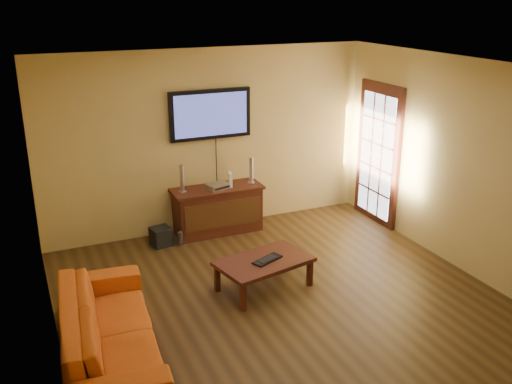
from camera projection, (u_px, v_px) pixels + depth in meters
ground_plane at (283, 301)px, 6.71m from camera, size 5.00×5.00×0.00m
room_walls at (261, 150)px, 6.68m from camera, size 5.00×5.00×5.00m
french_door at (378, 156)px, 8.76m from camera, size 0.07×1.02×2.22m
media_console at (218, 210)px, 8.52m from camera, size 1.35×0.52×0.70m
television at (210, 114)px, 8.24m from camera, size 1.22×0.08×0.72m
coffee_table at (264, 263)px, 6.88m from camera, size 1.23×0.89×0.39m
sofa at (108, 321)px, 5.50m from camera, size 0.84×2.27×0.87m
speaker_left at (182, 180)px, 8.16m from camera, size 0.11×0.11×0.40m
speaker_right at (251, 171)px, 8.56m from camera, size 0.11×0.11×0.39m
av_receiver at (218, 186)px, 8.37m from camera, size 0.37×0.31×0.07m
game_console at (230, 180)px, 8.42m from camera, size 0.08×0.16×0.21m
subwoofer at (161, 236)px, 8.13m from camera, size 0.31×0.31×0.27m
bottle at (180, 238)px, 8.14m from camera, size 0.08×0.08×0.22m
keyboard at (267, 260)px, 6.85m from camera, size 0.42×0.29×0.02m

